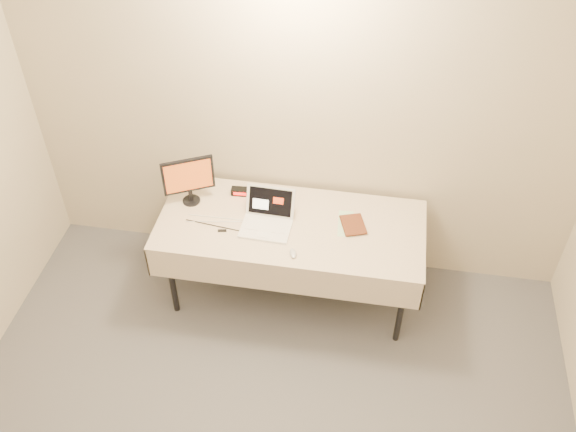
% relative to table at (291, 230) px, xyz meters
% --- Properties ---
extents(back_wall, '(4.00, 0.10, 2.70)m').
position_rel_table_xyz_m(back_wall, '(0.00, 0.45, 0.67)').
color(back_wall, beige).
rests_on(back_wall, ground).
extents(table, '(1.86, 0.81, 0.74)m').
position_rel_table_xyz_m(table, '(0.00, 0.00, 0.00)').
color(table, black).
rests_on(table, ground).
extents(laptop, '(0.35, 0.34, 0.23)m').
position_rel_table_xyz_m(laptop, '(-0.16, -0.02, 0.12)').
color(laptop, white).
rests_on(laptop, table).
extents(monitor, '(0.34, 0.19, 0.38)m').
position_rel_table_xyz_m(monitor, '(-0.75, 0.12, 0.28)').
color(monitor, black).
rests_on(monitor, table).
extents(book, '(0.15, 0.07, 0.21)m').
position_rel_table_xyz_m(book, '(0.36, 0.03, 0.17)').
color(book, brown).
rests_on(book, table).
extents(alarm_clock, '(0.14, 0.06, 0.06)m').
position_rel_table_xyz_m(alarm_clock, '(-0.41, 0.25, 0.09)').
color(alarm_clock, black).
rests_on(alarm_clock, table).
extents(clicker, '(0.07, 0.10, 0.02)m').
position_rel_table_xyz_m(clicker, '(0.06, -0.29, 0.07)').
color(clicker, '#B4B4B7').
rests_on(clicker, table).
extents(paper_form, '(0.12, 0.27, 0.00)m').
position_rel_table_xyz_m(paper_form, '(0.38, 0.07, 0.06)').
color(paper_form, '#B4DFB2').
rests_on(paper_form, table).
extents(usb_dongle, '(0.06, 0.03, 0.01)m').
position_rel_table_xyz_m(usb_dongle, '(-0.45, -0.15, 0.07)').
color(usb_dongle, black).
rests_on(usb_dongle, table).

